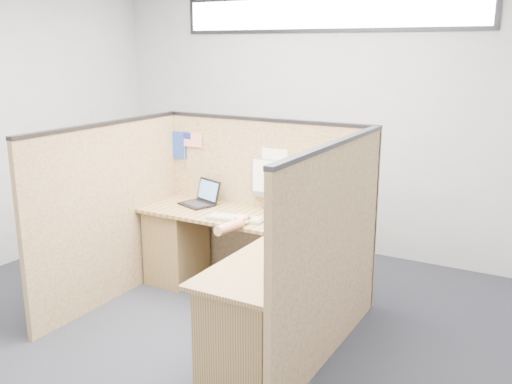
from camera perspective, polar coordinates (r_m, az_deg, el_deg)
The scene contains 14 objects.
floor at distance 4.57m, azimuth -5.34°, elevation -13.37°, with size 5.00×5.00×0.00m, color black.
wall_back at distance 6.07m, azimuth 6.64°, elevation 7.41°, with size 5.00×5.00×0.00m, color #AFB1B4.
clerestory_window at distance 6.02m, azimuth 6.87°, elevation 17.36°, with size 3.30×0.04×0.38m.
cubicle_partitions at distance 4.61m, azimuth -2.53°, elevation -2.76°, with size 2.06×1.83×1.53m.
l_desk at distance 4.53m, azimuth -1.44°, elevation -8.10°, with size 1.95×1.75×0.73m.
laptop at distance 5.21m, azimuth -5.61°, elevation -0.62°, with size 0.35×0.37×0.22m.
keyboard at distance 4.71m, azimuth -2.03°, elevation -2.66°, with size 0.49×0.24×0.03m.
mouse at distance 4.61m, azimuth -1.38°, elevation -2.90°, with size 0.12×0.07×0.05m, color silver.
hand_forearm at distance 4.48m, azimuth -2.26°, elevation -3.22°, with size 0.12×0.43×0.09m.
blue_poster at distance 5.43m, azimuth -7.45°, elevation 4.65°, with size 0.19×0.00×0.26m, color navy.
american_flag at distance 5.34m, azimuth -6.55°, elevation 5.09°, with size 0.20×0.01×0.35m.
file_holder at distance 4.96m, azimuth 0.98°, elevation 1.41°, with size 0.26×0.05×0.34m.
paper_left at distance 4.92m, azimuth 1.86°, elevation 2.57°, with size 0.24×0.00×0.31m, color white.
paper_right at distance 4.86m, azimuth 4.14°, elevation 0.72°, with size 0.21×0.00×0.26m, color white.
Camera 1 is at (2.35, -3.30, 2.12)m, focal length 40.00 mm.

